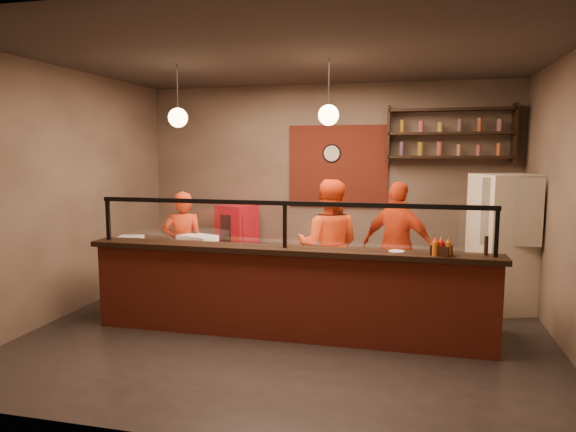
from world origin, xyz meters
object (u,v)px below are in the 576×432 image
(wall_clock, at_px, (332,153))
(red_cooler, at_px, (237,243))
(condiment_caddy, at_px, (441,250))
(pepper_mill, at_px, (486,246))
(cook_right, at_px, (398,247))
(cook_mid, at_px, (328,246))
(fridge, at_px, (505,243))
(pizza_dough, at_px, (261,251))
(cook_left, at_px, (183,246))

(wall_clock, relative_size, red_cooler, 0.24)
(condiment_caddy, height_order, pepper_mill, pepper_mill)
(cook_right, bearing_deg, cook_mid, 37.67)
(red_cooler, bearing_deg, cook_mid, -14.87)
(fridge, xyz_separation_m, pizza_dough, (-3.03, -1.22, -0.01))
(cook_left, bearing_deg, pepper_mill, 144.33)
(condiment_caddy, bearing_deg, cook_mid, 139.04)
(cook_mid, height_order, cook_right, cook_mid)
(pepper_mill, bearing_deg, cook_right, 124.74)
(cook_left, distance_m, fridge, 4.42)
(cook_mid, relative_size, pizza_dough, 3.87)
(fridge, relative_size, condiment_caddy, 9.63)
(wall_clock, xyz_separation_m, pepper_mill, (2.03, -2.70, -0.94))
(wall_clock, bearing_deg, red_cooler, -168.50)
(cook_right, distance_m, pizza_dough, 1.86)
(condiment_caddy, bearing_deg, red_cooler, 141.24)
(cook_right, bearing_deg, wall_clock, -28.32)
(wall_clock, bearing_deg, pizza_dough, -103.21)
(cook_left, height_order, red_cooler, cook_left)
(cook_mid, relative_size, red_cooler, 1.41)
(condiment_caddy, bearing_deg, pepper_mill, 13.25)
(cook_left, xyz_separation_m, red_cooler, (0.36, 1.28, -0.16))
(wall_clock, bearing_deg, pepper_mill, -53.02)
(wall_clock, relative_size, cook_mid, 0.17)
(fridge, bearing_deg, pepper_mill, -126.64)
(wall_clock, distance_m, pepper_mill, 3.51)
(pizza_dough, bearing_deg, cook_left, 153.98)
(cook_mid, xyz_separation_m, pepper_mill, (1.82, -1.09, 0.28))
(cook_right, bearing_deg, fridge, -143.73)
(fridge, xyz_separation_m, red_cooler, (-4.02, 0.72, -0.29))
(cook_mid, height_order, red_cooler, cook_mid)
(wall_clock, relative_size, pizza_dough, 0.66)
(condiment_caddy, xyz_separation_m, pepper_mill, (0.45, 0.11, 0.05))
(cook_left, relative_size, pizza_dough, 3.44)
(cook_right, xyz_separation_m, fridge, (1.39, 0.34, 0.05))
(cook_right, distance_m, condiment_caddy, 1.53)
(wall_clock, distance_m, condiment_caddy, 3.37)
(wall_clock, height_order, fridge, wall_clock)
(fridge, xyz_separation_m, condiment_caddy, (-0.92, -1.77, 0.20))
(cook_mid, bearing_deg, pizza_dough, 38.39)
(pizza_dough, xyz_separation_m, condiment_caddy, (2.11, -0.55, 0.21))
(red_cooler, xyz_separation_m, pepper_mill, (3.56, -2.39, 0.53))
(fridge, relative_size, pizza_dough, 4.01)
(pepper_mill, bearing_deg, cook_left, 164.20)
(pizza_dough, bearing_deg, wall_clock, 76.79)
(cook_right, xyz_separation_m, condiment_caddy, (0.47, -1.43, 0.24))
(wall_clock, xyz_separation_m, condiment_caddy, (1.58, -2.80, -0.99))
(cook_left, bearing_deg, pizza_dough, 134.12)
(cook_left, height_order, cook_right, cook_right)
(cook_left, xyz_separation_m, pizza_dough, (1.36, -0.66, 0.12))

